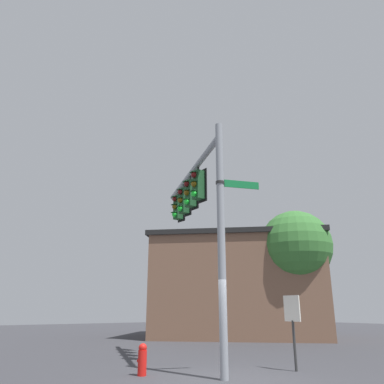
# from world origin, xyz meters

# --- Properties ---
(ground_plane) EXTENTS (80.00, 80.00, 0.00)m
(ground_plane) POSITION_xyz_m (0.00, 0.00, 0.00)
(ground_plane) COLOR #38383D
(signal_pole) EXTENTS (0.22, 0.22, 7.19)m
(signal_pole) POSITION_xyz_m (0.00, 0.00, 3.59)
(signal_pole) COLOR gray
(signal_pole) RESTS_ON ground
(mast_arm) EXTENTS (6.52, 2.53, 0.20)m
(mast_arm) POSITION_xyz_m (3.23, -1.17, 6.77)
(mast_arm) COLOR gray
(traffic_light_nearest_pole) EXTENTS (0.54, 0.49, 1.31)m
(traffic_light_nearest_pole) POSITION_xyz_m (2.22, -0.78, 5.97)
(traffic_light_nearest_pole) COLOR black
(traffic_light_mid_inner) EXTENTS (0.54, 0.49, 1.31)m
(traffic_light_mid_inner) POSITION_xyz_m (3.23, -1.15, 5.97)
(traffic_light_mid_inner) COLOR black
(traffic_light_mid_outer) EXTENTS (0.54, 0.49, 1.31)m
(traffic_light_mid_outer) POSITION_xyz_m (4.25, -1.52, 5.97)
(traffic_light_mid_outer) COLOR black
(traffic_light_arm_end) EXTENTS (0.54, 0.49, 1.31)m
(traffic_light_arm_end) POSITION_xyz_m (5.26, -1.89, 5.97)
(traffic_light_arm_end) COLOR black
(street_name_sign) EXTENTS (0.56, 1.29, 0.22)m
(street_name_sign) POSITION_xyz_m (-0.14, -0.37, 5.29)
(street_name_sign) COLOR #147238
(storefront_building) EXTENTS (13.12, 13.26, 6.31)m
(storefront_building) POSITION_xyz_m (11.26, -10.50, 3.17)
(storefront_building) COLOR brown
(storefront_building) RESTS_ON ground
(tree_by_storefront) EXTENTS (4.28, 4.28, 7.45)m
(tree_by_storefront) POSITION_xyz_m (6.89, -11.31, 5.29)
(tree_by_storefront) COLOR #4C3823
(tree_by_storefront) RESTS_ON ground
(fire_hydrant) EXTENTS (0.35, 0.24, 0.82)m
(fire_hydrant) POSITION_xyz_m (1.78, 1.43, 0.42)
(fire_hydrant) COLOR red
(fire_hydrant) RESTS_ON ground
(historical_marker) EXTENTS (0.60, 0.08, 2.13)m
(historical_marker) POSITION_xyz_m (-0.07, -2.63, 1.40)
(historical_marker) COLOR #333333
(historical_marker) RESTS_ON ground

